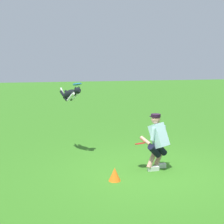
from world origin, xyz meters
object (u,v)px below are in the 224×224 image
object	(u,v)px
dog	(71,94)
frisbee_flying	(77,84)
person	(158,140)
frisbee_held	(141,143)
training_cone	(115,174)

from	to	relation	value
dog	frisbee_flying	distance (m)	0.40
person	frisbee_flying	xyz separation A→B (m)	(1.63, -1.56, 1.19)
frisbee_held	dog	bearing A→B (deg)	-49.63
person	frisbee_flying	distance (m)	2.55
dog	frisbee_flying	xyz separation A→B (m)	(-0.15, 0.23, 0.29)
training_cone	frisbee_held	bearing A→B (deg)	-140.63
person	training_cone	size ratio (longest dim) A/B	4.52
dog	frisbee_held	bearing A→B (deg)	15.52
person	training_cone	xyz separation A→B (m)	(1.13, 0.50, -0.55)
frisbee_held	training_cone	distance (m)	1.09
dog	frisbee_flying	bearing A→B (deg)	8.94
person	frisbee_held	bearing A→B (deg)	38.35
frisbee_held	training_cone	world-z (taller)	frisbee_held
frisbee_held	person	bearing A→B (deg)	161.84
person	dog	xyz separation A→B (m)	(1.79, -1.79, 0.90)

